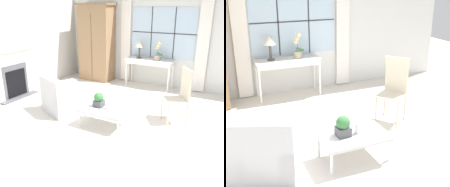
{
  "view_description": "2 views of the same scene",
  "coord_description": "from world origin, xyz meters",
  "views": [
    {
      "loc": [
        2.2,
        -3.81,
        2.25
      ],
      "look_at": [
        0.0,
        0.12,
        0.64
      ],
      "focal_mm": 40.0,
      "sensor_mm": 36.0,
      "label": 1
    },
    {
      "loc": [
        -1.74,
        -3.41,
        2.38
      ],
      "look_at": [
        -0.21,
        0.15,
        0.92
      ],
      "focal_mm": 50.0,
      "sensor_mm": 36.0,
      "label": 2
    }
  ],
  "objects": [
    {
      "name": "ground_plane",
      "position": [
        0.0,
        0.0,
        0.0
      ],
      "size": [
        14.0,
        14.0,
        0.0
      ],
      "primitive_type": "plane",
      "color": "silver"
    },
    {
      "name": "wall_back_windowed",
      "position": [
        0.0,
        3.02,
        1.39
      ],
      "size": [
        7.2,
        0.14,
        2.8
      ],
      "color": "silver",
      "rests_on": "ground_plane"
    },
    {
      "name": "wall_left",
      "position": [
        -3.03,
        0.6,
        1.4
      ],
      "size": [
        0.06,
        7.2,
        2.8
      ],
      "primitive_type": "cube",
      "color": "silver",
      "rests_on": "ground_plane"
    },
    {
      "name": "fireplace",
      "position": [
        -2.91,
        0.24,
        0.7
      ],
      "size": [
        0.34,
        1.28,
        2.03
      ],
      "color": "#515156",
      "rests_on": "ground_plane"
    },
    {
      "name": "armoire",
      "position": [
        -1.97,
        2.67,
        1.15
      ],
      "size": [
        1.08,
        0.62,
        2.29
      ],
      "color": "#93704C",
      "rests_on": "ground_plane"
    },
    {
      "name": "console_table",
      "position": [
        -0.24,
        2.71,
        0.71
      ],
      "size": [
        1.33,
        0.45,
        0.8
      ],
      "color": "white",
      "rests_on": "ground_plane"
    },
    {
      "name": "table_lamp",
      "position": [
        -0.57,
        2.75,
        1.18
      ],
      "size": [
        0.28,
        0.28,
        0.51
      ],
      "color": "#4C4742",
      "rests_on": "console_table"
    },
    {
      "name": "potted_orchid",
      "position": [
        -0.02,
        2.72,
        1.0
      ],
      "size": [
        0.22,
        0.18,
        0.52
      ],
      "color": "tan",
      "rests_on": "console_table"
    },
    {
      "name": "armchair_upholstered",
      "position": [
        -1.21,
        0.17,
        0.28
      ],
      "size": [
        1.06,
        1.07,
        0.81
      ],
      "color": "#B2B2B7",
      "rests_on": "ground_plane"
    },
    {
      "name": "side_chair_wooden",
      "position": [
        1.13,
        0.85,
        0.61
      ],
      "size": [
        0.62,
        0.62,
        1.1
      ],
      "color": "beige",
      "rests_on": "ground_plane"
    },
    {
      "name": "coffee_table",
      "position": [
        -0.07,
        -0.04,
        0.33
      ],
      "size": [
        0.94,
        0.57,
        0.38
      ],
      "color": "silver",
      "rests_on": "ground_plane"
    },
    {
      "name": "potted_plant_small",
      "position": [
        -0.21,
        -0.01,
        0.52
      ],
      "size": [
        0.19,
        0.19,
        0.29
      ],
      "color": "#4C4C51",
      "rests_on": "coffee_table"
    },
    {
      "name": "pillar_candle",
      "position": [
        -0.0,
        -0.03,
        0.44
      ],
      "size": [
        0.1,
        0.1,
        0.16
      ],
      "color": "silver",
      "rests_on": "coffee_table"
    }
  ]
}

